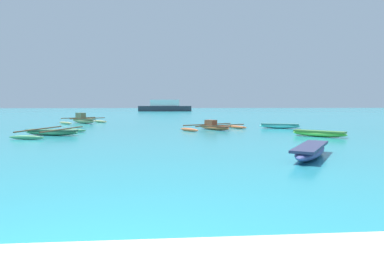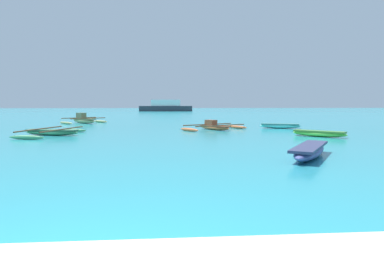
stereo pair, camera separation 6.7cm
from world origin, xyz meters
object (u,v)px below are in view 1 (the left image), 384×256
moored_boat_5 (280,126)px  distant_ferry (165,106)px  moored_boat_1 (83,120)px  moored_boat_2 (214,127)px  moored_boat_0 (311,150)px  moored_boat_4 (319,133)px  moored_boat_3 (52,132)px

moored_boat_5 → distant_ferry: bearing=118.7°
moored_boat_1 → moored_boat_2: moored_boat_1 is taller
moored_boat_2 → moored_boat_0: bearing=-24.6°
moored_boat_0 → moored_boat_2: 11.49m
moored_boat_5 → distant_ferry: 52.18m
moored_boat_0 → moored_boat_5: bearing=18.0°
moored_boat_0 → moored_boat_4: size_ratio=1.37×
moored_boat_2 → moored_boat_5: (4.62, 0.78, -0.01)m
moored_boat_2 → moored_boat_4: moored_boat_2 is taller
moored_boat_1 → moored_boat_4: bearing=6.6°
moored_boat_3 → moored_boat_5: bearing=29.4°
moored_boat_0 → distant_ferry: size_ratio=0.29×
moored_boat_1 → distant_ferry: bearing=128.8°
moored_boat_4 → moored_boat_5: (-0.06, 5.76, 0.02)m
moored_boat_2 → moored_boat_3: moored_boat_2 is taller
moored_boat_1 → moored_boat_3: (0.91, -11.11, -0.12)m
moored_boat_2 → distant_ferry: 52.49m
moored_boat_4 → moored_boat_5: bearing=134.4°
moored_boat_0 → moored_boat_3: moored_boat_0 is taller
moored_boat_5 → distant_ferry: (-7.51, 51.63, 0.82)m
moored_boat_2 → moored_boat_4: 6.83m
moored_boat_1 → distant_ferry: (7.17, 44.40, 0.72)m
moored_boat_0 → moored_boat_2: (-1.37, 11.41, -0.01)m
moored_boat_2 → moored_boat_4: (4.68, -4.98, -0.03)m
moored_boat_3 → distant_ferry: distant_ferry is taller
moored_boat_3 → moored_boat_5: 14.30m
moored_boat_3 → moored_boat_5: (13.76, 3.88, 0.02)m
moored_boat_0 → moored_boat_4: (3.31, 6.43, -0.04)m
moored_boat_4 → moored_boat_1: bearing=-177.6°
moored_boat_2 → moored_boat_3: bearing=-102.7°
moored_boat_4 → moored_boat_0: bearing=-73.4°
moored_boat_1 → moored_boat_4: size_ratio=1.66×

